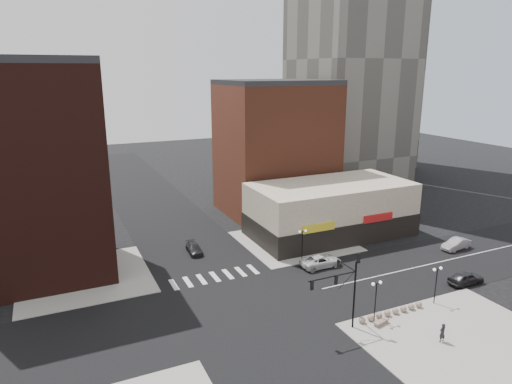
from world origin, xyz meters
TOP-DOWN VIEW (x-y plane):
  - ground at (0.00, 0.00)m, footprint 240.00×240.00m
  - road_ew at (0.00, 0.00)m, footprint 200.00×14.00m
  - road_ns at (0.00, 0.00)m, footprint 14.00×200.00m
  - sidewalk_nw at (-14.50, 14.50)m, footprint 15.00×15.00m
  - sidewalk_ne at (14.50, 14.50)m, footprint 15.00×15.00m
  - sidewalk_se at (16.00, -14.00)m, footprint 18.00×14.00m
  - building_nw at (-19.00, 18.50)m, footprint 16.00×15.00m
  - building_ne_midrise at (19.00, 29.50)m, footprint 18.00×15.00m
  - tower_far at (60.00, 56.00)m, footprint 18.00×18.00m
  - building_ne_row at (21.00, 15.00)m, footprint 24.20×12.20m
  - traffic_signal at (7.24, -7.83)m, footprint 5.59×3.09m
  - street_lamp_se_a at (11.00, -8.00)m, footprint 1.22×0.32m
  - street_lamp_se_b at (19.00, -8.00)m, footprint 1.22×0.32m
  - street_lamp_ne at (12.00, 8.00)m, footprint 1.22×0.32m
  - bollard_row at (13.17, -8.00)m, footprint 8.02×0.67m
  - white_suv at (13.24, 5.36)m, footprint 5.47×2.52m
  - dark_sedan_east at (25.98, -6.00)m, footprint 4.55×1.90m
  - silver_sedan at (33.66, 2.37)m, footprint 4.84×2.16m
  - dark_sedan_north at (-0.10, 16.49)m, footprint 2.00×4.37m
  - pedestrian at (14.14, -13.68)m, footprint 0.69×0.47m
  - stone_bench at (11.04, -9.00)m, footprint 1.89×0.93m

SIDE VIEW (x-z plane):
  - ground at x=0.00m, z-range 0.00..0.00m
  - road_ew at x=0.00m, z-range 0.00..0.02m
  - road_ns at x=0.00m, z-range 0.00..0.02m
  - sidewalk_nw at x=-14.50m, z-range 0.00..0.12m
  - sidewalk_ne at x=14.50m, z-range 0.00..0.12m
  - sidewalk_se at x=16.00m, z-range 0.00..0.12m
  - stone_bench at x=11.04m, z-range 0.13..0.56m
  - bollard_row at x=13.17m, z-range 0.12..0.79m
  - dark_sedan_north at x=-0.10m, z-range 0.00..1.24m
  - white_suv at x=13.24m, z-range 0.00..1.52m
  - dark_sedan_east at x=25.98m, z-range 0.00..1.54m
  - silver_sedan at x=33.66m, z-range 0.00..1.54m
  - pedestrian at x=14.14m, z-range 0.12..1.98m
  - street_lamp_se_a at x=11.00m, z-range 1.21..5.37m
  - street_lamp_se_b at x=19.00m, z-range 1.21..5.37m
  - street_lamp_ne at x=12.00m, z-range 1.21..5.37m
  - building_ne_row at x=21.00m, z-range -0.70..7.30m
  - traffic_signal at x=7.24m, z-range 1.07..8.85m
  - building_ne_midrise at x=19.00m, z-range 0.00..22.00m
  - building_nw at x=-19.00m, z-range 0.00..25.00m
  - tower_far at x=60.00m, z-range 0.00..82.00m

